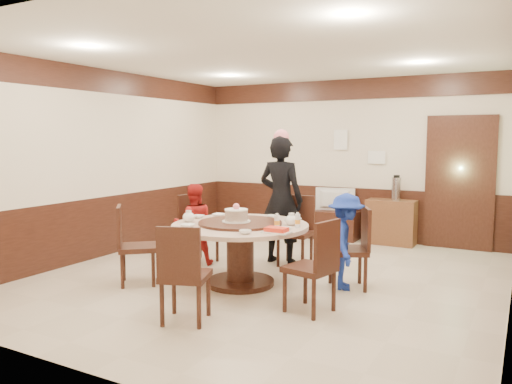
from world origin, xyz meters
The scene contains 31 objects.
room centered at (0.01, 0.01, 1.08)m, with size 6.00×6.04×2.84m.
banquet_table centered at (-0.17, -0.45, 0.53)m, with size 1.65×1.65×0.78m.
chair_0 centered at (1.04, 0.06, 0.30)m, with size 0.60×0.59×0.97m.
chair_1 centered at (0.03, 0.75, 0.30)m, with size 0.46×0.47×0.97m.
chair_2 centered at (-1.28, 0.25, 0.30)m, with size 0.53×0.52×0.97m.
chair_3 centered at (-1.31, -1.03, 0.30)m, with size 0.62×0.62×0.97m.
chair_4 centered at (-0.01, -1.77, 0.30)m, with size 0.56×0.57×0.97m.
chair_5 centered at (0.96, -0.93, 0.30)m, with size 0.53×0.53×0.97m.
person_standing centered at (-0.21, 0.77, 0.91)m, with size 0.66×0.43×1.81m, color black.
person_red centered at (-1.24, 0.08, 0.57)m, with size 0.56×0.43×1.15m, color #B11A17.
person_blue centered at (1.00, 0.01, 0.57)m, with size 0.74×0.42×1.14m, color #18309A.
birthday_cake centered at (-0.21, -0.48, 0.86)m, with size 0.34×0.34×0.22m.
teapot_left centered at (-0.80, -0.63, 0.81)m, with size 0.17×0.15×0.13m, color white.
teapot_right centered at (0.40, -0.22, 0.81)m, with size 0.17×0.15×0.13m, color white.
bowl_0 centered at (-0.71, -0.09, 0.77)m, with size 0.16×0.16×0.04m, color white.
bowl_1 centered at (0.19, -0.96, 0.77)m, with size 0.14×0.14×0.04m, color white.
bowl_2 centered at (-0.59, -0.94, 0.77)m, with size 0.17×0.17×0.04m, color white.
bowl_3 centered at (0.50, -0.57, 0.77)m, with size 0.13×0.13×0.04m, color white.
bowl_4 centered at (-0.88, -0.33, 0.77)m, with size 0.15×0.15×0.04m, color white.
bowl_5 centered at (-0.05, 0.14, 0.77)m, with size 0.12×0.12×0.04m, color white.
saucer_near centered at (-0.42, -1.10, 0.76)m, with size 0.18×0.18×0.01m, color white.
saucer_far centered at (0.28, 0.05, 0.76)m, with size 0.18×0.18×0.01m, color white.
shrimp_platter centered at (0.47, -0.75, 0.78)m, with size 0.30×0.20×0.06m.
bottle_0 centered at (0.36, -0.52, 0.83)m, with size 0.06×0.06×0.16m, color white.
bottle_1 centered at (0.54, -0.35, 0.83)m, with size 0.06×0.06×0.16m, color white.
tv_stand centered at (-0.12, 2.75, 0.25)m, with size 0.85×0.45×0.50m, color #341810.
television centered at (-0.12, 2.75, 0.70)m, with size 0.70×0.09×0.40m, color gray.
side_cabinet centered at (0.87, 2.78, 0.38)m, with size 0.80×0.40×0.75m, color brown.
thermos centered at (0.94, 2.78, 0.94)m, with size 0.15×0.15×0.38m, color silver.
notice_left centered at (-0.10, 2.96, 1.75)m, with size 0.25×0.00×0.35m, color white.
notice_right centered at (0.55, 2.96, 1.45)m, with size 0.30×0.00×0.22m, color white.
Camera 1 is at (2.84, -5.57, 1.79)m, focal length 35.00 mm.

